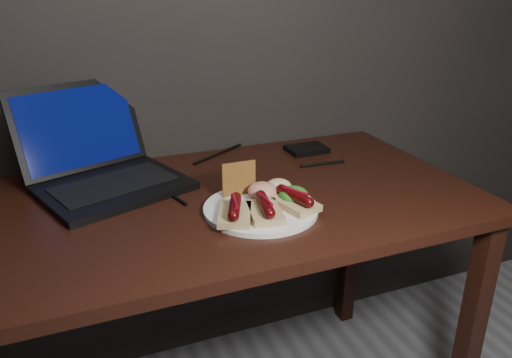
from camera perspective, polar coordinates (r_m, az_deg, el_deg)
The scene contains 12 objects.
desk at distance 1.27m, azimuth -6.41°, elevation -6.10°, with size 1.40×0.70×0.75m.
laptop at distance 1.37m, azimuth -17.28°, elevation 1.49°, with size 0.45×0.46×0.25m.
hard_drive at distance 1.57m, azimuth 5.82°, elevation 3.42°, with size 0.12×0.09×0.02m, color black.
desk_cables at distance 1.36m, azimuth -9.69°, elevation 0.03°, with size 1.04×0.38×0.01m.
plate at distance 1.17m, azimuth 0.55°, elevation -3.42°, with size 0.27×0.27×0.01m, color silver.
bread_sausage_left at distance 1.11m, azimuth -2.43°, elevation -3.67°, with size 0.11×0.13×0.04m.
bread_sausage_center at distance 1.12m, azimuth 1.05°, elevation -3.40°, with size 0.09×0.13×0.04m.
bread_sausage_right at distance 1.16m, azimuth 4.44°, elevation -2.43°, with size 0.10×0.13×0.04m.
crispbread at distance 1.21m, azimuth -1.98°, elevation 0.05°, with size 0.09×0.01×0.09m, color #A46E2D.
salad_greens at distance 1.18m, azimuth 4.31°, elevation -1.80°, with size 0.07×0.07×0.04m, color #135711.
salsa_mound at distance 1.20m, azimuth 0.76°, elevation -1.36°, with size 0.07×0.07×0.04m, color maroon.
coleslaw_mound at distance 1.23m, azimuth 2.62°, elevation -0.85°, with size 0.06×0.06×0.04m, color #EAE7CA.
Camera 1 is at (-0.28, 0.30, 1.27)m, focal length 35.00 mm.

